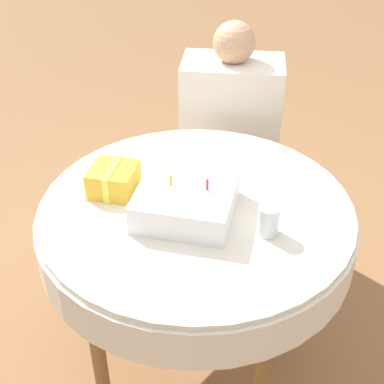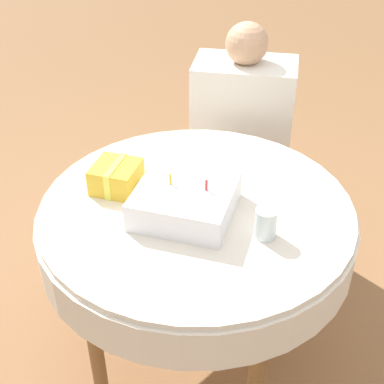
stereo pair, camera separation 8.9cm
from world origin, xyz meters
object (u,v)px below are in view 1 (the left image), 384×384
object	(u,v)px
chair	(230,151)
drinking_glass	(268,220)
birthday_cake	(186,200)
gift_box	(114,180)
person	(230,123)

from	to	relation	value
chair	drinking_glass	distance (m)	0.99
birthday_cake	gift_box	world-z (taller)	birthday_cake
person	gift_box	world-z (taller)	person
drinking_glass	person	bearing A→B (deg)	106.60
chair	person	size ratio (longest dim) A/B	0.79
chair	gift_box	world-z (taller)	chair
person	gift_box	size ratio (longest dim) A/B	7.44
person	birthday_cake	size ratio (longest dim) A/B	3.85
birthday_cake	drinking_glass	size ratio (longest dim) A/B	3.04
gift_box	drinking_glass	bearing A→B (deg)	-11.53
birthday_cake	chair	bearing A→B (deg)	89.98
person	gift_box	bearing A→B (deg)	-116.87
birthday_cake	drinking_glass	distance (m)	0.26
drinking_glass	gift_box	xyz separation A→B (m)	(-0.50, 0.10, -0.00)
chair	birthday_cake	xyz separation A→B (m)	(-0.00, -0.85, 0.32)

